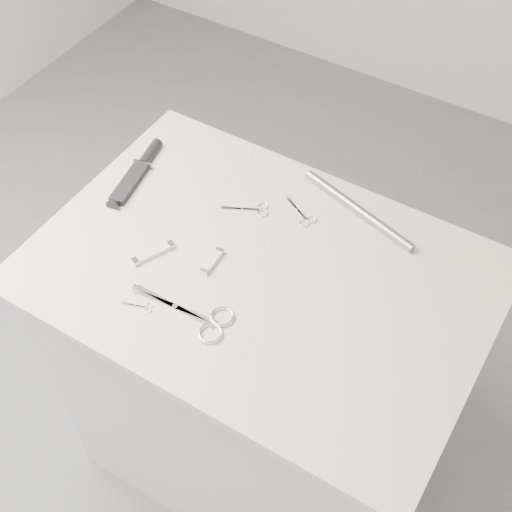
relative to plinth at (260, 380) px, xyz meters
The scene contains 11 objects.
ground 0.46m from the plinth, ahead, with size 4.00×4.00×0.01m, color slate.
plinth is the anchor object (origin of this frame).
display_board 0.46m from the plinth, ahead, with size 1.00×0.70×0.02m, color beige.
large_shears 0.51m from the plinth, 102.02° to the right, with size 0.23×0.10×0.01m.
embroidery_scissors_a 0.51m from the plinth, 126.52° to the left, with size 0.11×0.07×0.00m.
embroidery_scissors_b 0.51m from the plinth, 90.00° to the left, with size 0.10×0.07×0.00m.
tiny_scissors 0.54m from the plinth, 127.04° to the right, with size 0.07×0.04×0.00m.
sheathed_knife 0.65m from the plinth, 164.92° to the left, with size 0.08×0.23×0.03m.
pocket_knife_a 0.53m from the plinth, 159.28° to the right, with size 0.06×0.10×0.01m.
pocket_knife_b 0.49m from the plinth, 159.96° to the right, with size 0.02×0.08×0.01m.
metal_rail 0.56m from the plinth, 68.65° to the left, with size 0.02×0.02×0.33m, color gray.
Camera 1 is at (0.50, -0.85, 2.13)m, focal length 50.00 mm.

